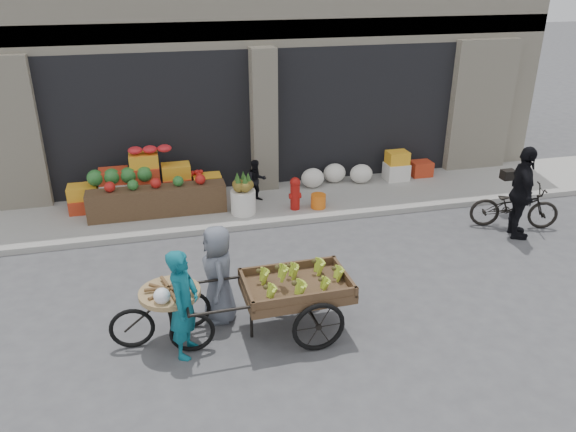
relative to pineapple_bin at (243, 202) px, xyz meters
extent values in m
plane|color=#424244|center=(0.75, -3.60, -0.37)|extent=(80.00, 80.00, 0.00)
cube|color=gray|center=(0.75, 0.50, -0.31)|extent=(18.00, 2.20, 0.12)
cube|color=beige|center=(0.75, 4.60, 3.13)|extent=(14.00, 6.00, 7.00)
cube|color=gray|center=(0.75, 1.75, 3.23)|extent=(14.00, 0.30, 0.40)
cube|color=black|center=(-1.73, 2.40, 1.30)|extent=(4.40, 1.60, 3.10)
cube|color=black|center=(3.23, 2.40, 1.30)|extent=(4.40, 1.60, 3.10)
cube|color=beige|center=(0.75, 1.55, 1.30)|extent=(0.55, 0.80, 3.22)
cube|color=brown|center=(-1.73, 0.35, 0.05)|extent=(2.80, 0.45, 0.60)
sphere|color=#1E5923|center=(-2.42, 0.85, 0.49)|extent=(0.34, 0.34, 0.34)
cylinder|color=silver|center=(0.00, 0.00, 0.00)|extent=(0.52, 0.52, 0.50)
cylinder|color=#A5140F|center=(1.10, -0.05, 0.03)|extent=(0.20, 0.20, 0.56)
sphere|color=#A5140F|center=(1.10, -0.05, 0.35)|extent=(0.22, 0.22, 0.22)
cylinder|color=orange|center=(1.60, -0.10, -0.10)|extent=(0.32, 0.32, 0.30)
ellipsoid|color=silver|center=(2.42, 1.10, -0.03)|extent=(1.70, 0.60, 0.44)
imported|color=black|center=(0.40, 0.60, 0.21)|extent=(0.51, 0.43, 0.93)
cube|color=brown|center=(0.06, -4.07, 0.32)|extent=(1.51, 1.01, 0.13)
torus|color=black|center=(0.24, -4.60, 0.01)|extent=(0.75, 0.08, 0.75)
torus|color=black|center=(0.21, -3.54, 0.01)|extent=(0.75, 0.08, 0.75)
cylinder|color=black|center=(-0.60, -4.09, -0.06)|extent=(0.05, 0.05, 0.62)
imported|color=#0E5C6B|center=(-1.52, -4.22, 0.42)|extent=(0.57, 0.68, 1.57)
cylinder|color=#9E7F51|center=(-1.68, -3.93, 0.43)|extent=(0.85, 0.85, 0.07)
cube|color=black|center=(-1.68, -3.93, 0.03)|extent=(0.08, 0.08, 0.80)
torus|color=black|center=(-1.44, -4.21, -0.06)|extent=(0.62, 0.07, 0.62)
torus|color=black|center=(-1.43, -3.65, -0.06)|extent=(0.62, 0.07, 0.62)
torus|color=black|center=(-2.23, -3.92, -0.06)|extent=(0.62, 0.07, 0.62)
imported|color=slate|center=(-0.97, -3.51, 0.39)|extent=(0.48, 0.74, 1.51)
imported|color=black|center=(5.21, -1.73, 0.08)|extent=(1.82, 1.15, 0.90)
imported|color=black|center=(5.01, -2.13, 0.54)|extent=(0.79, 1.16, 1.82)
camera|label=1|loc=(-1.70, -10.64, 4.51)|focal=35.00mm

